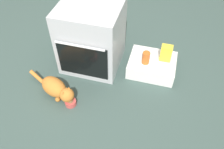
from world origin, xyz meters
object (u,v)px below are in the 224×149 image
cat (56,88)px  sauce_jar (146,58)px  oven (91,37)px  food_bowl (71,102)px  pantry_cabinet (152,65)px  snack_bag (166,53)px

cat → sauce_jar: sauce_jar is taller
oven → cat: bearing=-108.2°
food_bowl → cat: size_ratio=0.19×
oven → sauce_jar: (0.61, -0.03, -0.13)m
oven → food_bowl: size_ratio=6.47×
pantry_cabinet → snack_bag: snack_bag is taller
cat → oven: bearing=94.7°
oven → sauce_jar: 0.63m
pantry_cabinet → sauce_jar: sauce_jar is taller
food_bowl → sauce_jar: bearing=44.8°
pantry_cabinet → sauce_jar: 0.18m
oven → cat: 0.66m
food_bowl → snack_bag: bearing=41.6°
sauce_jar → snack_bag: snack_bag is taller
food_bowl → cat: (-0.17, 0.07, 0.08)m
food_bowl → cat: cat is taller
food_bowl → cat: 0.20m
oven → sauce_jar: bearing=-2.6°
sauce_jar → snack_bag: bearing=28.8°
pantry_cabinet → food_bowl: pantry_cabinet is taller
cat → snack_bag: size_ratio=3.36×
cat → snack_bag: 1.21m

